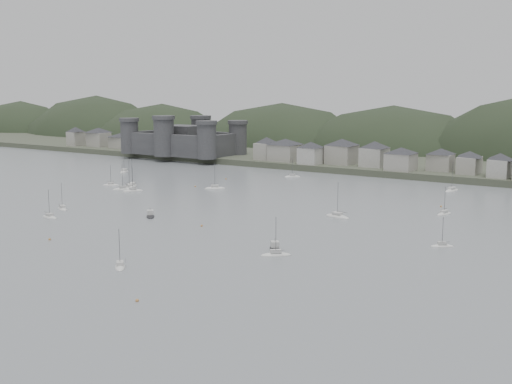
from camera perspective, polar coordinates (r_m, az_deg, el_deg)
The scene contains 10 objects.
ground at distance 153.49m, azimuth -15.87°, elevation -5.95°, with size 900.00×900.00×0.00m, color slate.
far_shore_land at distance 408.10m, azimuth 17.50°, elevation 3.49°, with size 900.00×250.00×3.00m, color #383D2D.
forested_ridge at distance 383.78m, azimuth 17.01°, elevation 1.26°, with size 851.55×103.94×102.57m.
castle at distance 362.04m, azimuth -6.58°, elevation 4.69°, with size 66.00×43.00×20.00m.
waterfront_town at distance 287.14m, azimuth 20.90°, elevation 2.50°, with size 451.48×28.46×12.92m.
sailboat_lead at distance 145.42m, azimuth -12.10°, elevation -6.57°, with size 6.46×6.43×9.47m.
moored_fleet at distance 212.26m, azimuth -3.73°, elevation -1.40°, with size 240.37×171.40×12.63m.
motor_launch_near at distance 157.39m, azimuth 1.71°, elevation -5.11°, with size 6.42×6.83×3.67m.
motor_launch_far at distance 199.94m, azimuth -9.46°, elevation -2.14°, with size 6.56×6.68×3.66m.
mooring_buoys at distance 195.78m, azimuth -3.16°, elevation -2.31°, with size 172.15×140.75×0.70m.
Camera 1 is at (113.95, -95.05, 39.26)m, focal length 44.56 mm.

